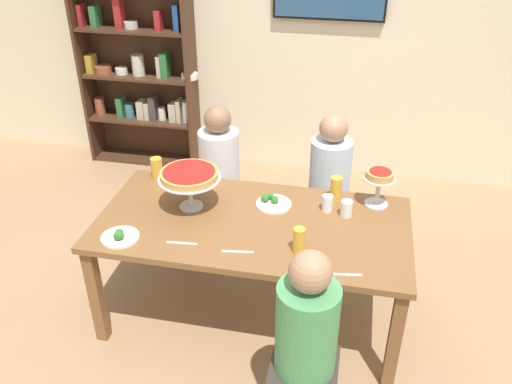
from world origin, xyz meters
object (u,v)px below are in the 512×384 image
Objects in this scene: diner_far_left at (220,187)px; salad_plate_far_diner at (273,202)px; beer_glass_amber_tall at (299,240)px; cutlery_knife_near at (345,275)px; bookshelf at (137,52)px; diner_far_right at (328,197)px; water_glass_clear_far at (346,208)px; dining_table at (253,232)px; water_glass_clear_near at (327,203)px; salad_plate_near_diner at (120,236)px; personal_pizza_stand at (379,180)px; deep_dish_pizza_stand at (189,177)px; cutlery_fork_far at (182,243)px; cutlery_fork_near at (237,252)px; diner_near_right at (305,360)px; beer_glass_amber_spare at (157,168)px; beer_glass_amber_short at (336,189)px.

diner_far_left reaches higher than salad_plate_far_diner.
beer_glass_amber_tall reaches higher than cutlery_knife_near.
bookshelf reaches higher than diner_far_right.
water_glass_clear_far is (0.97, -0.59, 0.30)m from diner_far_left.
beer_glass_amber_tall is 0.32m from cutlery_knife_near.
dining_table is at bearing 142.57° from beer_glass_amber_tall.
water_glass_clear_near is at bearing 164.27° from water_glass_clear_far.
salad_plate_near_diner reaches higher than cutlery_knife_near.
salad_plate_far_diner is 1.49× the size of beer_glass_amber_tall.
salad_plate_far_diner is at bearing -168.35° from personal_pizza_stand.
deep_dish_pizza_stand is 2.16× the size of cutlery_fork_far.
diner_far_right is 6.39× the size of cutlery_fork_near.
personal_pizza_stand is 2.36× the size of water_glass_clear_far.
personal_pizza_stand is at bearing 11.65° from salad_plate_far_diner.
diner_near_right is 1.25m from personal_pizza_stand.
diner_far_left is (1.12, -1.24, -0.63)m from bookshelf.
cutlery_fork_near is 0.61m from cutlery_knife_near.
salad_plate_near_diner is 1.30m from cutlery_knife_near.
bookshelf reaches higher than water_glass_clear_far.
diner_far_left is at bearing 47.77° from beer_glass_amber_spare.
cutlery_fork_far is (-0.82, -0.66, -0.08)m from beer_glass_amber_short.
water_glass_clear_far is (0.97, 0.10, -0.17)m from deep_dish_pizza_stand.
cutlery_fork_near and cutlery_fork_far have the same top height.
salad_plate_near_diner is at bearing -70.59° from bookshelf.
beer_glass_amber_tall is 0.94× the size of beer_glass_amber_short.
diner_far_left is 1.56m from cutlery_knife_near.
dining_table is 0.33m from cutlery_fork_near.
deep_dish_pizza_stand is 0.55m from salad_plate_near_diner.
cutlery_fork_far is at bearing -151.70° from water_glass_clear_far.
beer_glass_amber_tall is 0.62m from beer_glass_amber_short.
beer_glass_amber_tall is at bearing -50.53° from bookshelf.
dining_table is 10.54× the size of cutlery_knife_near.
cutlery_fork_far is (-0.93, 0.09, 0.00)m from cutlery_knife_near.
cutlery_fork_far is (-1.08, -0.65, -0.18)m from personal_pizza_stand.
cutlery_fork_far is at bearing 58.44° from diner_near_right.
beer_glass_amber_short is (-0.26, 0.01, -0.10)m from personal_pizza_stand.
water_glass_clear_near is 0.63m from cutlery_knife_near.
beer_glass_amber_short is at bearing 64.90° from diner_far_left.
deep_dish_pizza_stand reaches higher than salad_plate_near_diner.
diner_far_right is at bearing 18.51° from beer_glass_amber_spare.
water_glass_clear_far is (0.12, -0.03, -0.00)m from water_glass_clear_near.
cutlery_fork_near is at bearing -166.92° from beer_glass_amber_tall.
diner_near_right is (0.85, -1.56, 0.00)m from diner_far_left.
dining_table is 0.90m from diner_far_right.
beer_glass_amber_tall is at bearing -37.43° from dining_table.
cutlery_fork_near is at bearing -138.49° from personal_pizza_stand.
cutlery_fork_near is 0.33m from cutlery_fork_far.
diner_near_right reaches higher than deep_dish_pizza_stand.
salad_plate_far_diner reaches higher than cutlery_fork_near.
deep_dish_pizza_stand is at bearing -162.61° from beer_glass_amber_short.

